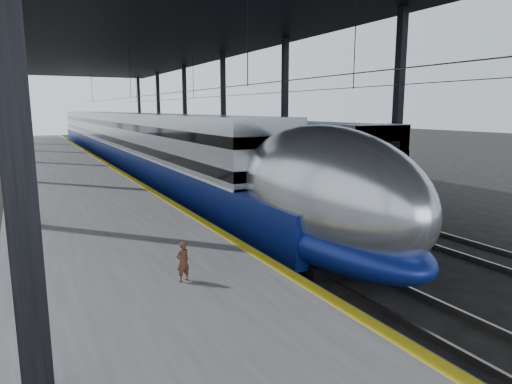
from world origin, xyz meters
TOP-DOWN VIEW (x-y plane):
  - ground at (0.00, 0.00)m, footprint 160.00×160.00m
  - platform at (-3.50, 20.00)m, footprint 6.00×80.00m
  - yellow_strip at (-0.70, 20.00)m, footprint 0.30×80.00m
  - rails at (4.50, 20.00)m, footprint 6.52×80.00m
  - canopy at (1.90, 20.00)m, footprint 18.00×75.00m
  - tgv_train at (2.00, 27.61)m, footprint 3.01×65.20m
  - second_train at (7.00, 30.35)m, footprint 2.90×56.05m
  - child at (-2.92, -1.84)m, footprint 0.37×0.30m

SIDE VIEW (x-z plane):
  - ground at x=0.00m, z-range 0.00..0.00m
  - rails at x=4.50m, z-range 0.00..0.16m
  - platform at x=-3.50m, z-range 0.00..1.00m
  - yellow_strip at x=-0.70m, z-range 1.00..1.01m
  - child at x=-2.92m, z-range 1.00..1.87m
  - tgv_train at x=2.00m, z-range -0.14..4.18m
  - second_train at x=7.00m, z-range 0.03..4.02m
  - canopy at x=1.90m, z-range 4.38..13.85m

